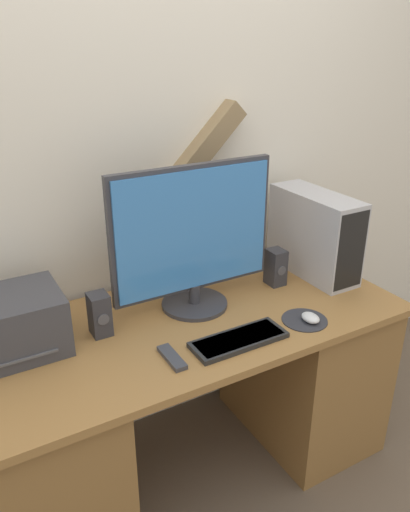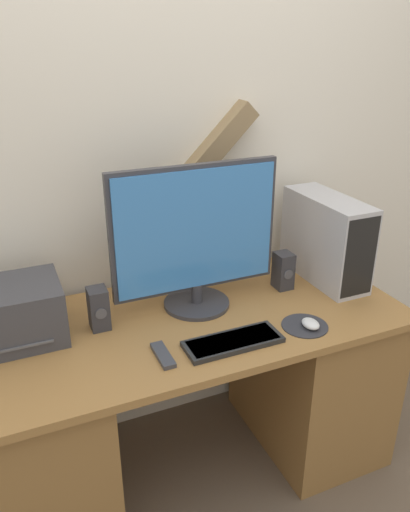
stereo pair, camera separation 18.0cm
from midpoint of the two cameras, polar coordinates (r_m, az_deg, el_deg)
wall_back at (r=2.03m, az=-10.87°, el=13.03°), size 6.40×0.13×2.71m
desk at (r=2.09m, az=-4.46°, el=-15.95°), size 1.67×0.73×0.75m
monitor at (r=1.85m, az=-4.11°, el=2.19°), size 0.65×0.26×0.56m
keyboard at (r=1.74m, az=0.92°, el=-9.62°), size 0.34×0.13×0.02m
mousepad at (r=1.89m, az=8.64°, el=-7.32°), size 0.17×0.17×0.00m
mouse at (r=1.88m, az=9.29°, el=-7.05°), size 0.06×0.08×0.03m
computer_tower at (r=2.20m, az=10.16°, el=2.44°), size 0.17×0.45×0.36m
printer at (r=1.81m, az=-24.48°, el=-7.35°), size 0.37×0.28×0.20m
speaker_left at (r=1.81m, az=-14.77°, el=-6.55°), size 0.07×0.08×0.16m
speaker_right at (r=2.11m, az=5.69°, el=-1.33°), size 0.07×0.08×0.16m
remote_control at (r=1.67m, az=-6.94°, el=-11.54°), size 0.04×0.15×0.02m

